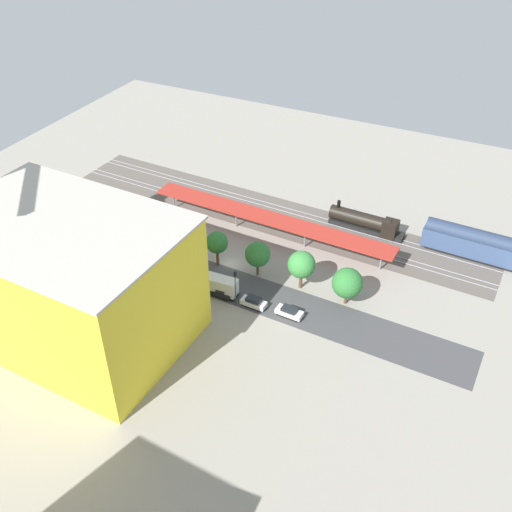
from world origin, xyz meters
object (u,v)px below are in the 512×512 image
parked_car_4 (155,269)px  street_tree_0 (258,254)px  box_truck_1 (214,284)px  street_tree_1 (347,283)px  construction_building (70,282)px  parked_car_5 (122,260)px  parked_car_3 (184,280)px  street_tree_5 (302,265)px  platform_canopy_near (270,219)px  locomotive (367,223)px  parked_car_2 (220,292)px  street_tree_3 (217,243)px  passenger_coach (472,243)px  parked_car_1 (254,302)px  box_truck_0 (114,256)px  parked_car_6 (94,253)px  traffic_light (235,283)px  parked_car_0 (289,312)px  street_tree_4 (112,209)px  street_tree_2 (116,215)px

parked_car_4 → street_tree_0: 19.26m
box_truck_1 → street_tree_1: (-21.83, -7.30, 2.70)m
construction_building → parked_car_5: bearing=-72.1°
parked_car_3 → street_tree_0: size_ratio=0.71×
parked_car_5 → street_tree_5: (-32.84, -8.13, 4.27)m
platform_canopy_near → street_tree_0: size_ratio=7.38×
locomotive → parked_car_5: 48.78m
parked_car_5 → construction_building: size_ratio=0.12×
parked_car_2 → street_tree_3: 9.88m
locomotive → street_tree_3: size_ratio=2.18×
passenger_coach → parked_car_4: size_ratio=4.37×
construction_building → street_tree_0: (-19.42, -25.90, -5.52)m
parked_car_1 → box_truck_0: bearing=0.8°
parked_car_3 → box_truck_0: box_truck_0 is taller
parked_car_6 → traffic_light: (-30.78, 0.57, 3.84)m
traffic_light → parked_car_0: bearing=-171.6°
parked_car_2 → traffic_light: bearing=164.9°
parked_car_3 → parked_car_5: parked_car_5 is taller
parked_car_1 → traffic_light: 4.91m
platform_canopy_near → box_truck_1: size_ratio=5.64×
parked_car_2 → passenger_coach: bearing=-140.2°
parked_car_5 → box_truck_1: box_truck_1 is taller
parked_car_3 → street_tree_3: street_tree_3 is taller
locomotive → parked_car_4: size_ratio=3.70×
passenger_coach → parked_car_2: size_ratio=3.79×
street_tree_5 → street_tree_4: bearing=-0.8°
box_truck_0 → street_tree_4: size_ratio=1.17×
construction_building → street_tree_0: bearing=-124.5°
street_tree_3 → parked_car_3: bearing=68.7°
platform_canopy_near → street_tree_4: bearing=21.7°
passenger_coach → parked_car_5: (58.18, 30.82, -2.52)m
parked_car_1 → street_tree_4: 37.08m
platform_canopy_near → parked_car_6: size_ratio=11.38×
box_truck_1 → street_tree_3: (3.22, -7.30, 3.33)m
parked_car_1 → street_tree_1: bearing=-151.0°
parked_car_0 → box_truck_1: 14.47m
parked_car_0 → street_tree_1: (-7.39, -7.20, 3.66)m
locomotive → parked_car_0: size_ratio=3.31×
parked_car_3 → street_tree_1: (-27.93, -7.40, 3.71)m
parked_car_2 → street_tree_3: (4.64, -7.61, 4.26)m
street_tree_1 → street_tree_3: 25.05m
street_tree_2 → parked_car_6: bearing=90.6°
parked_car_1 → street_tree_0: 9.59m
street_tree_0 → street_tree_1: 17.05m
parked_car_6 → street_tree_0: 31.94m
parked_car_5 → street_tree_4: size_ratio=0.56×
parked_car_3 → box_truck_1: size_ratio=0.54×
passenger_coach → box_truck_1: passenger_coach is taller
street_tree_2 → traffic_light: 32.00m
locomotive → passenger_coach: bearing=-180.0°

